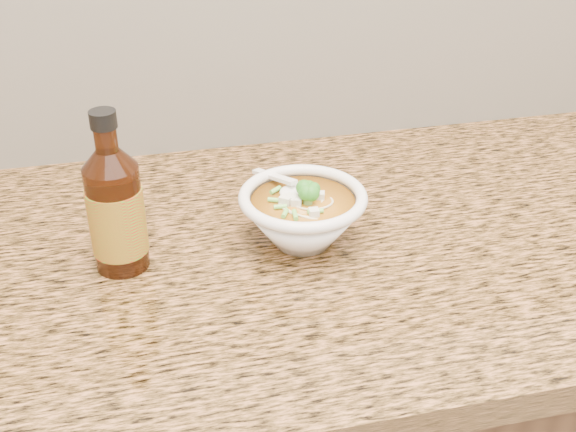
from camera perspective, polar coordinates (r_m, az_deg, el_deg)
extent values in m
cube|color=#A7683D|center=(1.01, 4.58, -2.16)|extent=(4.00, 0.68, 0.04)
cylinder|color=white|center=(0.97, 1.15, -1.89)|extent=(0.07, 0.07, 0.01)
torus|color=white|center=(0.94, 1.19, 1.51)|extent=(0.17, 0.17, 0.02)
torus|color=beige|center=(0.94, 0.98, 1.01)|extent=(0.09, 0.09, 0.00)
torus|color=beige|center=(0.95, 1.32, 1.23)|extent=(0.05, 0.05, 0.00)
torus|color=beige|center=(0.94, 2.14, 0.84)|extent=(0.08, 0.08, 0.00)
torus|color=beige|center=(0.94, 0.78, 0.70)|extent=(0.11, 0.11, 0.00)
torus|color=beige|center=(0.94, 2.19, 0.83)|extent=(0.08, 0.08, 0.00)
torus|color=beige|center=(0.95, 0.96, 1.08)|extent=(0.07, 0.07, 0.00)
torus|color=beige|center=(0.93, 0.90, 0.31)|extent=(0.06, 0.06, 0.00)
cube|color=silver|center=(0.93, 1.78, 0.93)|extent=(0.02, 0.02, 0.01)
cube|color=silver|center=(0.95, 1.65, 1.84)|extent=(0.02, 0.02, 0.01)
cube|color=silver|center=(0.92, 2.89, 0.57)|extent=(0.02, 0.02, 0.01)
cube|color=silver|center=(0.94, 0.19, 1.58)|extent=(0.02, 0.02, 0.01)
cube|color=silver|center=(0.93, 1.96, 1.10)|extent=(0.02, 0.02, 0.01)
cube|color=silver|center=(0.96, 2.29, 1.96)|extent=(0.02, 0.02, 0.01)
ellipsoid|color=#196014|center=(0.93, 1.59, 1.85)|extent=(0.03, 0.03, 0.03)
cylinder|color=#76D250|center=(0.92, -0.14, 0.57)|extent=(0.01, 0.02, 0.01)
cylinder|color=#76D250|center=(0.97, 0.12, 2.43)|extent=(0.02, 0.02, 0.01)
cylinder|color=#76D250|center=(0.89, 0.79, -0.25)|extent=(0.01, 0.02, 0.01)
cylinder|color=#76D250|center=(0.97, 2.61, 2.54)|extent=(0.01, 0.02, 0.01)
cylinder|color=#76D250|center=(0.91, 0.22, 0.39)|extent=(0.01, 0.02, 0.01)
cylinder|color=#76D250|center=(0.90, 2.06, 0.11)|extent=(0.01, 0.02, 0.01)
cylinder|color=#76D250|center=(0.97, 0.14, 2.43)|extent=(0.01, 0.02, 0.01)
cylinder|color=#76D250|center=(0.95, 2.63, 1.61)|extent=(0.02, 0.01, 0.01)
ellipsoid|color=white|center=(0.95, 0.47, 1.88)|extent=(0.04, 0.04, 0.01)
cube|color=white|center=(0.98, -1.09, 3.13)|extent=(0.05, 0.09, 0.02)
cylinder|color=#3E1808|center=(0.92, -13.36, -0.15)|extent=(0.08, 0.08, 0.14)
cylinder|color=#3E1808|center=(0.87, -14.20, 5.92)|extent=(0.03, 0.03, 0.03)
cylinder|color=black|center=(0.86, -14.42, 7.41)|extent=(0.04, 0.04, 0.02)
cylinder|color=red|center=(0.92, -13.33, -0.30)|extent=(0.08, 0.08, 0.09)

